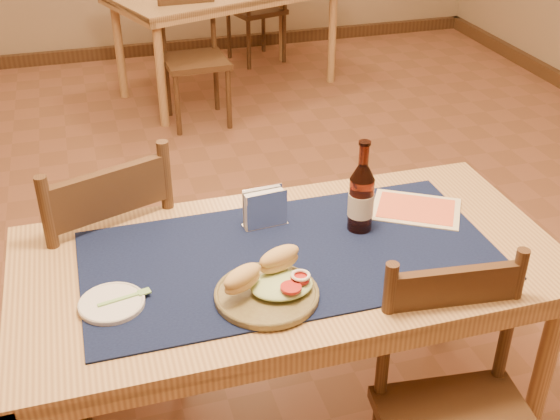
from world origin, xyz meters
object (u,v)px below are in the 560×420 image
object	(u,v)px
sandwich_plate	(269,286)
beer_bottle	(361,198)
napkin_holder	(265,209)
chair_main_near	(460,419)
chair_main_far	(102,264)
main_table	(289,279)

from	to	relation	value
sandwich_plate	beer_bottle	xyz separation A→B (m)	(0.36, 0.25, 0.08)
sandwich_plate	napkin_holder	size ratio (longest dim) A/B	1.97
sandwich_plate	chair_main_near	bearing A→B (deg)	-34.78
beer_bottle	chair_main_far	bearing A→B (deg)	153.54
main_table	sandwich_plate	xyz separation A→B (m)	(-0.11, -0.17, 0.12)
beer_bottle	napkin_holder	xyz separation A→B (m)	(-0.28, 0.10, -0.05)
sandwich_plate	beer_bottle	world-z (taller)	beer_bottle
beer_bottle	napkin_holder	distance (m)	0.30
chair_main_far	chair_main_near	world-z (taller)	chair_main_far
main_table	chair_main_near	distance (m)	0.62
napkin_holder	main_table	bearing A→B (deg)	-81.72
chair_main_near	sandwich_plate	xyz separation A→B (m)	(-0.45, 0.31, 0.32)
sandwich_plate	beer_bottle	bearing A→B (deg)	34.41
main_table	chair_main_near	size ratio (longest dim) A/B	1.78
main_table	sandwich_plate	bearing A→B (deg)	-123.09
sandwich_plate	beer_bottle	distance (m)	0.44
chair_main_far	sandwich_plate	size ratio (longest dim) A/B	3.49
beer_bottle	napkin_holder	bearing A→B (deg)	159.82
beer_bottle	napkin_holder	size ratio (longest dim) A/B	2.06
main_table	napkin_holder	xyz separation A→B (m)	(-0.03, 0.18, 0.15)
chair_main_near	main_table	bearing A→B (deg)	124.91
main_table	napkin_holder	distance (m)	0.23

